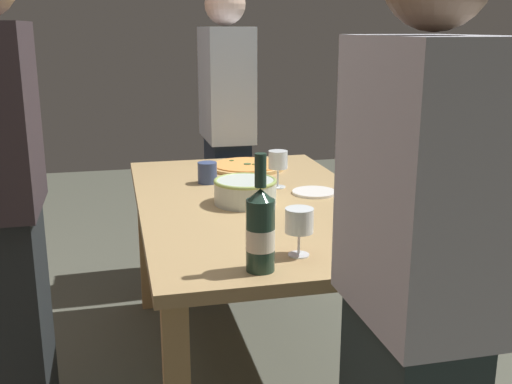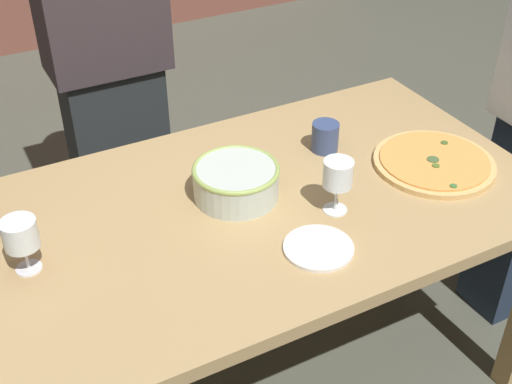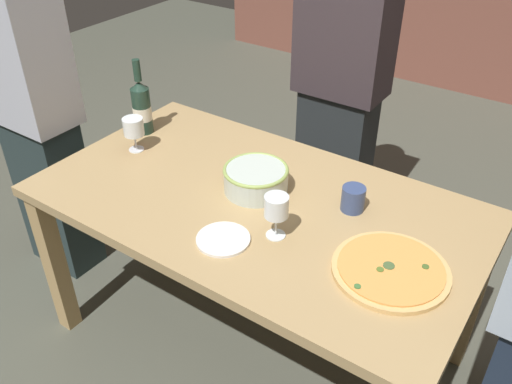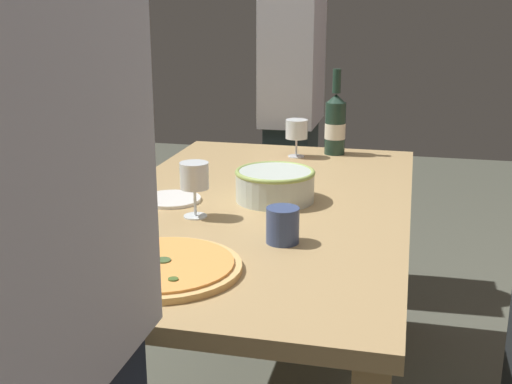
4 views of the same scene
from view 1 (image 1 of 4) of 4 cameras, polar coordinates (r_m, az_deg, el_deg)
name	(u,v)px [view 1 (image 1 of 4)]	position (r m, az deg, el deg)	size (l,w,h in m)	color
ground_plane	(256,372)	(2.69, 0.00, -16.34)	(8.00, 8.00, 0.00)	#4E5044
dining_table	(256,223)	(2.41, 0.00, -2.88)	(1.60, 0.90, 0.75)	tan
pizza	(247,166)	(2.92, -0.84, 2.41)	(0.36, 0.36, 0.02)	#DEAF69
serving_bowl	(245,190)	(2.33, -1.00, 0.16)	(0.24, 0.24, 0.09)	silver
wine_bottle	(260,229)	(1.67, 0.41, -3.42)	(0.08, 0.08, 0.33)	#20392C
wine_glass_near_pizza	(299,223)	(1.79, 4.02, -2.87)	(0.08, 0.08, 0.14)	white
wine_glass_by_bottle	(278,161)	(2.55, 2.05, 2.91)	(0.08, 0.08, 0.16)	white
cup_amber	(207,173)	(2.64, -4.52, 1.79)	(0.08, 0.08, 0.09)	#364775
side_plate	(314,192)	(2.49, 5.41, -0.02)	(0.18, 0.18, 0.01)	white
person_host	(414,305)	(1.41, 14.40, -10.07)	(0.39, 0.24, 1.60)	#263435
person_guest_left	(4,203)	(2.22, -22.30, -0.95)	(0.42, 0.24, 1.64)	#24282B
person_guest_right	(227,136)	(3.42, -2.73, 5.21)	(0.46, 0.24, 1.62)	#1E2A3C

